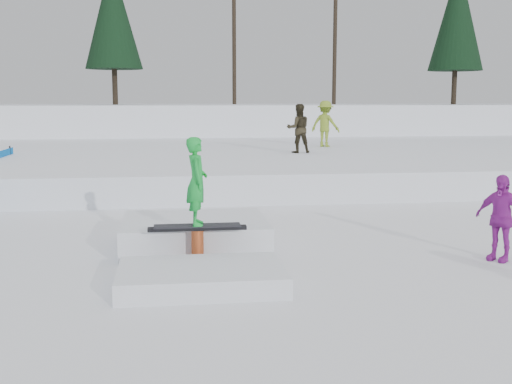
{
  "coord_description": "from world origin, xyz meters",
  "views": [
    {
      "loc": [
        -0.98,
        -9.0,
        2.71
      ],
      "look_at": [
        0.5,
        2.0,
        1.1
      ],
      "focal_mm": 45.0,
      "sensor_mm": 36.0,
      "label": 1
    }
  ],
  "objects": [
    {
      "name": "ground",
      "position": [
        0.0,
        0.0,
        0.0
      ],
      "size": [
        120.0,
        120.0,
        0.0
      ],
      "primitive_type": "plane",
      "color": "white"
    },
    {
      "name": "snow_berm",
      "position": [
        0.0,
        30.0,
        1.2
      ],
      "size": [
        60.0,
        14.0,
        2.4
      ],
      "primitive_type": "cube",
      "color": "white",
      "rests_on": "ground"
    },
    {
      "name": "snow_midrise",
      "position": [
        0.0,
        16.0,
        0.4
      ],
      "size": [
        50.0,
        18.0,
        0.8
      ],
      "primitive_type": "cube",
      "color": "white",
      "rests_on": "ground"
    },
    {
      "name": "treeline",
      "position": [
        6.18,
        28.28,
        7.45
      ],
      "size": [
        40.24,
        4.22,
        10.5
      ],
      "color": "black",
      "rests_on": "snow_berm"
    },
    {
      "name": "walker_olive",
      "position": [
        3.59,
        13.59,
        1.67
      ],
      "size": [
        0.86,
        0.67,
        1.75
      ],
      "primitive_type": "imported",
      "rotation": [
        0.0,
        0.0,
        3.16
      ],
      "color": "black",
      "rests_on": "snow_midrise"
    },
    {
      "name": "walker_ygreen",
      "position": [
        5.25,
        16.37,
        1.73
      ],
      "size": [
        1.37,
        1.27,
        1.85
      ],
      "primitive_type": "imported",
      "rotation": [
        0.0,
        0.0,
        2.5
      ],
      "color": "olive",
      "rests_on": "snow_midrise"
    },
    {
      "name": "spectator_purple",
      "position": [
        4.5,
        0.95,
        0.73
      ],
      "size": [
        0.79,
        0.91,
        1.47
      ],
      "primitive_type": "imported",
      "rotation": [
        0.0,
        0.0,
        -0.95
      ],
      "color": "purple",
      "rests_on": "ground"
    },
    {
      "name": "jib_rail_feature",
      "position": [
        -0.56,
        1.83,
        0.3
      ],
      "size": [
        2.6,
        4.4,
        2.11
      ],
      "color": "white",
      "rests_on": "ground"
    }
  ]
}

